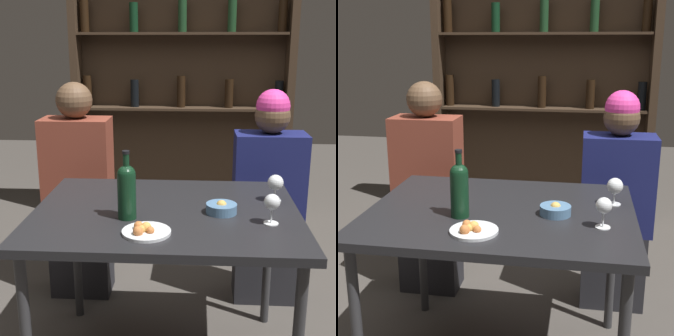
# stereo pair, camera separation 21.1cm
# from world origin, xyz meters

# --- Properties ---
(dining_table) EXTENTS (1.14, 0.88, 0.78)m
(dining_table) POSITION_xyz_m (0.00, 0.00, 0.71)
(dining_table) COLOR black
(dining_table) RESTS_ON ground_plane
(wine_rack_wall) EXTENTS (1.77, 0.21, 2.38)m
(wine_rack_wall) POSITION_xyz_m (-0.00, 1.96, 1.23)
(wine_rack_wall) COLOR #38281C
(wine_rack_wall) RESTS_ON ground_plane
(wine_bottle) EXTENTS (0.08, 0.08, 0.28)m
(wine_bottle) POSITION_xyz_m (-0.15, -0.11, 0.90)
(wine_bottle) COLOR black
(wine_bottle) RESTS_ON dining_table
(wine_glass_0) EXTENTS (0.06, 0.06, 0.12)m
(wine_glass_0) POSITION_xyz_m (0.43, -0.14, 0.87)
(wine_glass_0) COLOR silver
(wine_glass_0) RESTS_ON dining_table
(wine_glass_1) EXTENTS (0.07, 0.07, 0.12)m
(wine_glass_1) POSITION_xyz_m (0.49, 0.14, 0.86)
(wine_glass_1) COLOR silver
(wine_glass_1) RESTS_ON dining_table
(food_plate_0) EXTENTS (0.19, 0.19, 0.04)m
(food_plate_0) POSITION_xyz_m (-0.06, -0.27, 0.79)
(food_plate_0) COLOR silver
(food_plate_0) RESTS_ON dining_table
(snack_bowl) EXTENTS (0.13, 0.13, 0.06)m
(snack_bowl) POSITION_xyz_m (0.24, -0.03, 0.80)
(snack_bowl) COLOR #4C7299
(snack_bowl) RESTS_ON dining_table
(seated_person_left) EXTENTS (0.38, 0.22, 1.27)m
(seated_person_left) POSITION_xyz_m (-0.55, 0.64, 0.60)
(seated_person_left) COLOR #26262B
(seated_person_left) RESTS_ON ground_plane
(seated_person_right) EXTENTS (0.39, 0.22, 1.24)m
(seated_person_right) POSITION_xyz_m (0.54, 0.64, 0.59)
(seated_person_right) COLOR #26262B
(seated_person_right) RESTS_ON ground_plane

